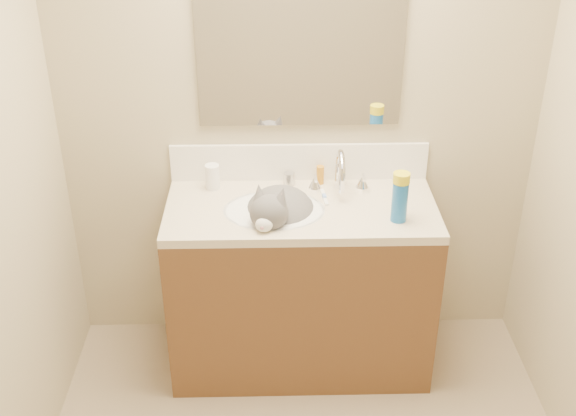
{
  "coord_description": "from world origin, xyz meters",
  "views": [
    {
      "loc": [
        -0.13,
        -1.8,
        2.41
      ],
      "look_at": [
        -0.06,
        0.92,
        0.88
      ],
      "focal_mm": 45.0,
      "sensor_mm": 36.0,
      "label": 1
    }
  ],
  "objects_px": {
    "pill_bottle": "(213,177)",
    "spray_can": "(400,201)",
    "vanity_cabinet": "(300,289)",
    "silver_jar": "(289,179)",
    "cat": "(279,214)",
    "amber_bottle": "(320,175)",
    "basin": "(274,224)",
    "faucet": "(340,175)"
  },
  "relations": [
    {
      "from": "cat",
      "to": "basin",
      "type": "bearing_deg",
      "value": -159.48
    },
    {
      "from": "spray_can",
      "to": "pill_bottle",
      "type": "bearing_deg",
      "value": 158.97
    },
    {
      "from": "spray_can",
      "to": "amber_bottle",
      "type": "bearing_deg",
      "value": 131.7
    },
    {
      "from": "cat",
      "to": "faucet",
      "type": "bearing_deg",
      "value": 48.62
    },
    {
      "from": "basin",
      "to": "silver_jar",
      "type": "distance_m",
      "value": 0.27
    },
    {
      "from": "faucet",
      "to": "vanity_cabinet",
      "type": "bearing_deg",
      "value": -142.71
    },
    {
      "from": "cat",
      "to": "spray_can",
      "type": "bearing_deg",
      "value": 6.63
    },
    {
      "from": "silver_jar",
      "to": "amber_bottle",
      "type": "relative_size",
      "value": 0.66
    },
    {
      "from": "silver_jar",
      "to": "spray_can",
      "type": "bearing_deg",
      "value": -37.08
    },
    {
      "from": "vanity_cabinet",
      "to": "cat",
      "type": "xyz_separation_m",
      "value": [
        -0.1,
        -0.03,
        0.43
      ]
    },
    {
      "from": "pill_bottle",
      "to": "silver_jar",
      "type": "distance_m",
      "value": 0.36
    },
    {
      "from": "silver_jar",
      "to": "basin",
      "type": "bearing_deg",
      "value": -106.52
    },
    {
      "from": "cat",
      "to": "silver_jar",
      "type": "distance_m",
      "value": 0.25
    },
    {
      "from": "silver_jar",
      "to": "vanity_cabinet",
      "type": "bearing_deg",
      "value": -77.39
    },
    {
      "from": "faucet",
      "to": "spray_can",
      "type": "height_order",
      "value": "faucet"
    },
    {
      "from": "cat",
      "to": "pill_bottle",
      "type": "distance_m",
      "value": 0.37
    },
    {
      "from": "spray_can",
      "to": "basin",
      "type": "bearing_deg",
      "value": 169.17
    },
    {
      "from": "pill_bottle",
      "to": "amber_bottle",
      "type": "bearing_deg",
      "value": 4.47
    },
    {
      "from": "cat",
      "to": "silver_jar",
      "type": "xyz_separation_m",
      "value": [
        0.05,
        0.24,
        0.05
      ]
    },
    {
      "from": "basin",
      "to": "amber_bottle",
      "type": "height_order",
      "value": "amber_bottle"
    },
    {
      "from": "pill_bottle",
      "to": "silver_jar",
      "type": "relative_size",
      "value": 2.02
    },
    {
      "from": "cat",
      "to": "pill_bottle",
      "type": "bearing_deg",
      "value": 163.12
    },
    {
      "from": "vanity_cabinet",
      "to": "cat",
      "type": "distance_m",
      "value": 0.44
    },
    {
      "from": "faucet",
      "to": "pill_bottle",
      "type": "bearing_deg",
      "value": 175.78
    },
    {
      "from": "vanity_cabinet",
      "to": "pill_bottle",
      "type": "height_order",
      "value": "pill_bottle"
    },
    {
      "from": "amber_bottle",
      "to": "silver_jar",
      "type": "bearing_deg",
      "value": -177.91
    },
    {
      "from": "basin",
      "to": "cat",
      "type": "xyz_separation_m",
      "value": [
        0.02,
        0.0,
        0.05
      ]
    },
    {
      "from": "basin",
      "to": "spray_can",
      "type": "bearing_deg",
      "value": -10.83
    },
    {
      "from": "pill_bottle",
      "to": "spray_can",
      "type": "relative_size",
      "value": 0.64
    },
    {
      "from": "faucet",
      "to": "silver_jar",
      "type": "bearing_deg",
      "value": 161.45
    },
    {
      "from": "amber_bottle",
      "to": "spray_can",
      "type": "xyz_separation_m",
      "value": [
        0.31,
        -0.35,
        0.05
      ]
    },
    {
      "from": "amber_bottle",
      "to": "faucet",
      "type": "bearing_deg",
      "value": -44.37
    },
    {
      "from": "vanity_cabinet",
      "to": "faucet",
      "type": "distance_m",
      "value": 0.58
    },
    {
      "from": "cat",
      "to": "amber_bottle",
      "type": "height_order",
      "value": "cat"
    },
    {
      "from": "vanity_cabinet",
      "to": "basin",
      "type": "height_order",
      "value": "basin"
    },
    {
      "from": "basin",
      "to": "spray_can",
      "type": "relative_size",
      "value": 2.44
    },
    {
      "from": "faucet",
      "to": "silver_jar",
      "type": "distance_m",
      "value": 0.25
    },
    {
      "from": "spray_can",
      "to": "vanity_cabinet",
      "type": "bearing_deg",
      "value": 162.21
    },
    {
      "from": "silver_jar",
      "to": "spray_can",
      "type": "distance_m",
      "value": 0.57
    },
    {
      "from": "cat",
      "to": "pill_bottle",
      "type": "height_order",
      "value": "cat"
    },
    {
      "from": "basin",
      "to": "faucet",
      "type": "bearing_deg",
      "value": 29.12
    },
    {
      "from": "amber_bottle",
      "to": "cat",
      "type": "bearing_deg",
      "value": -128.45
    }
  ]
}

